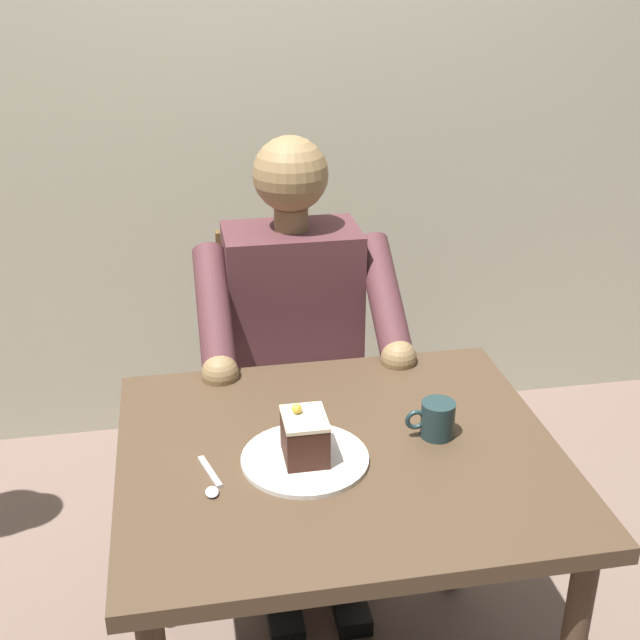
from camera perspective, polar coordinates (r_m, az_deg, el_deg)
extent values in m
cube|color=#4A3625|center=(1.74, 1.36, -9.36)|extent=(0.90, 0.78, 0.04)
cylinder|color=#4B3625|center=(2.30, 9.37, -10.96)|extent=(0.05, 0.05, 0.71)
cylinder|color=#4B3625|center=(2.19, -10.91, -13.06)|extent=(0.05, 0.05, 0.71)
cube|color=brown|center=(2.44, -1.87, -5.63)|extent=(0.42, 0.42, 0.04)
cube|color=brown|center=(2.49, -2.60, 1.42)|extent=(0.38, 0.04, 0.45)
cylinder|color=brown|center=(2.44, 3.12, -11.90)|extent=(0.04, 0.04, 0.45)
cylinder|color=brown|center=(2.40, -5.50, -12.78)|extent=(0.04, 0.04, 0.45)
cylinder|color=brown|center=(2.73, 1.39, -7.45)|extent=(0.04, 0.04, 0.45)
cylinder|color=brown|center=(2.69, -6.22, -8.15)|extent=(0.04, 0.04, 0.45)
cube|color=#512B2F|center=(2.29, -1.89, 0.12)|extent=(0.36, 0.22, 0.52)
sphere|color=olive|center=(2.15, -2.05, 9.98)|extent=(0.20, 0.20, 0.20)
cylinder|color=olive|center=(2.18, -2.00, 6.99)|extent=(0.09, 0.09, 0.06)
cylinder|color=#512B2F|center=(2.16, 4.41, 1.76)|extent=(0.08, 0.33, 0.26)
sphere|color=olive|center=(2.06, 5.42, -2.60)|extent=(0.09, 0.09, 0.09)
cylinder|color=#512B2F|center=(2.10, -7.32, 0.91)|extent=(0.08, 0.33, 0.26)
sphere|color=olive|center=(2.00, -6.87, -3.63)|extent=(0.09, 0.09, 0.09)
cylinder|color=#27343F|center=(2.33, 0.85, -7.15)|extent=(0.13, 0.38, 0.14)
cylinder|color=#27343F|center=(2.31, -3.58, -7.56)|extent=(0.13, 0.38, 0.14)
cylinder|color=#27343F|center=(2.32, 1.70, -14.38)|extent=(0.11, 0.11, 0.43)
cube|color=black|center=(2.40, 1.95, -18.76)|extent=(0.09, 0.22, 0.05)
cylinder|color=#27343F|center=(2.30, -2.85, -14.87)|extent=(0.11, 0.11, 0.43)
cube|color=black|center=(2.38, -2.54, -19.29)|extent=(0.09, 0.22, 0.05)
cylinder|color=silver|center=(1.69, -1.04, -9.50)|extent=(0.26, 0.26, 0.01)
cube|color=#3C1E15|center=(1.67, -1.05, -8.14)|extent=(0.08, 0.11, 0.09)
cube|color=beige|center=(1.64, -1.07, -6.77)|extent=(0.09, 0.11, 0.01)
sphere|color=gold|center=(1.64, -1.60, -6.11)|extent=(0.02, 0.02, 0.02)
cylinder|color=#1F3335|center=(1.77, 8.08, -6.76)|extent=(0.07, 0.07, 0.08)
torus|color=#1F3335|center=(1.75, 6.59, -6.82)|extent=(0.05, 0.01, 0.05)
cylinder|color=black|center=(1.75, 8.15, -5.82)|extent=(0.06, 0.06, 0.01)
cube|color=silver|center=(1.67, -7.57, -10.27)|extent=(0.04, 0.11, 0.01)
ellipsoid|color=silver|center=(1.62, -7.42, -11.63)|extent=(0.03, 0.04, 0.01)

